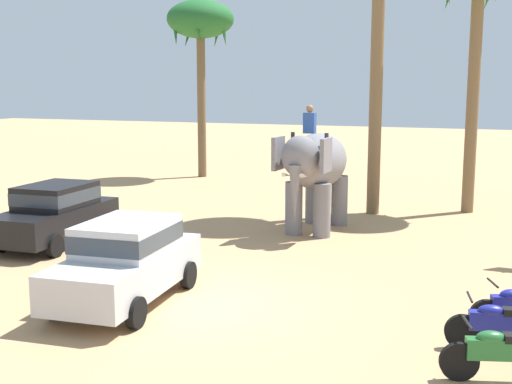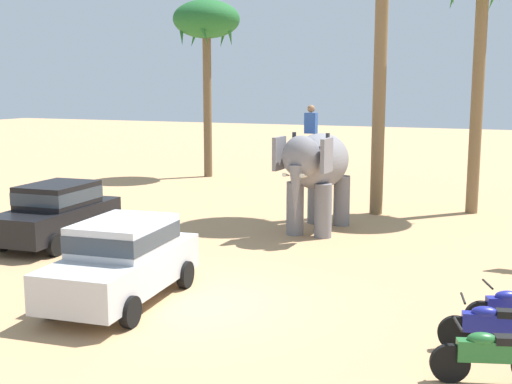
% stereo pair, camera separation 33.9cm
% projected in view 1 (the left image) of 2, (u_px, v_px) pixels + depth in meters
% --- Properties ---
extents(ground_plane, '(120.00, 120.00, 0.00)m').
position_uv_depth(ground_plane, '(198.00, 302.00, 13.57)').
color(ground_plane, tan).
extents(car_sedan_foreground, '(2.20, 4.26, 1.70)m').
position_uv_depth(car_sedan_foreground, '(126.00, 258.00, 13.46)').
color(car_sedan_foreground, '#B7BABF').
rests_on(car_sedan_foreground, ground).
extents(car_parked_far_side, '(2.11, 4.22, 1.70)m').
position_uv_depth(car_parked_far_side, '(56.00, 212.00, 18.49)').
color(car_parked_far_side, black).
rests_on(car_parked_far_side, ground).
extents(elephant_with_mahout, '(1.64, 3.87, 3.88)m').
position_uv_depth(elephant_with_mahout, '(315.00, 167.00, 19.94)').
color(elephant_with_mahout, slate).
rests_on(elephant_with_mahout, ground).
extents(motorcycle_nearest_camera, '(1.74, 0.76, 0.94)m').
position_uv_depth(motorcycle_nearest_camera, '(500.00, 352.00, 9.87)').
color(motorcycle_nearest_camera, black).
rests_on(motorcycle_nearest_camera, ground).
extents(motorcycle_second_in_row, '(1.78, 0.63, 0.94)m').
position_uv_depth(motorcycle_second_in_row, '(500.00, 325.00, 11.02)').
color(motorcycle_second_in_row, black).
rests_on(motorcycle_second_in_row, ground).
extents(palm_tree_left_of_road, '(3.20, 3.20, 8.47)m').
position_uv_depth(palm_tree_left_of_road, '(200.00, 25.00, 31.25)').
color(palm_tree_left_of_road, brown).
rests_on(palm_tree_left_of_road, ground).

